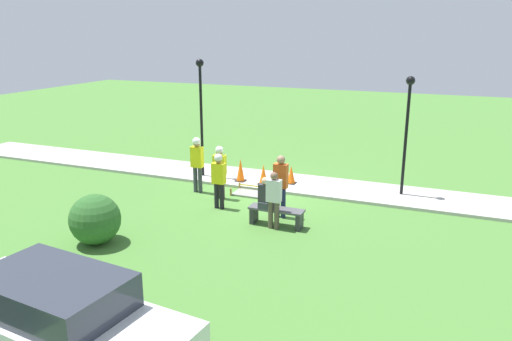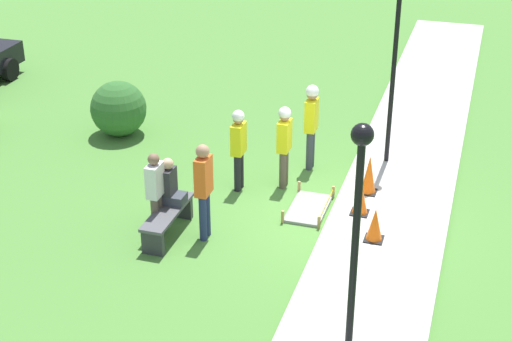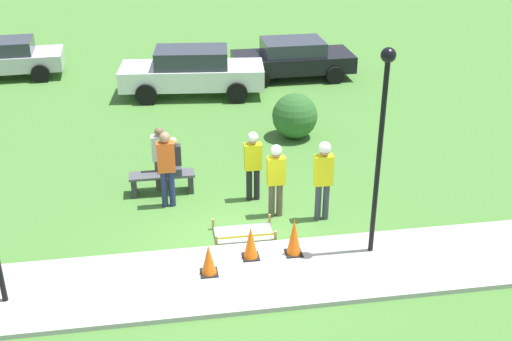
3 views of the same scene
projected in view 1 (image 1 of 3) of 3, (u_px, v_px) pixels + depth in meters
ground_plane at (263, 192)px, 16.92m from camera, size 60.00×60.00×0.00m
sidewalk at (274, 181)px, 17.89m from camera, size 28.00×2.20×0.10m
wet_concrete_patch at (252, 194)px, 16.58m from camera, size 1.30×0.75×0.26m
traffic_cone_near_patch at (291, 175)px, 17.42m from camera, size 0.34×0.34×0.63m
traffic_cone_far_patch at (263, 174)px, 17.36m from camera, size 0.34×0.34×0.68m
traffic_cone_sidewalk_edge at (241, 170)px, 17.67m from camera, size 0.34×0.34×0.80m
park_bench at (276, 214)px, 13.89m from camera, size 1.55×0.44×0.52m
person_seated_on_bench at (266, 196)px, 13.82m from camera, size 0.36×0.44×0.89m
worker_supervisor at (197, 159)px, 16.57m from camera, size 0.40×0.27×1.89m
worker_assistant at (220, 168)px, 15.95m from camera, size 0.40×0.25×1.75m
worker_trainee at (219, 176)px, 15.07m from camera, size 0.40×0.25×1.73m
bystander_in_orange_shirt at (281, 182)px, 14.34m from camera, size 0.40×0.24×1.86m
bystander_in_gray_shirt at (274, 197)px, 13.55m from camera, size 0.40×0.22×1.62m
lamppost_near at (201, 102)px, 17.71m from camera, size 0.28×0.28×4.22m
lamppost_far at (407, 118)px, 15.68m from camera, size 0.28×0.28×3.82m
parked_car_white at (56, 319)px, 7.98m from camera, size 4.94×2.33×1.61m
shrub_rounded_near at (95, 219)px, 12.67m from camera, size 1.30×1.30×1.30m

